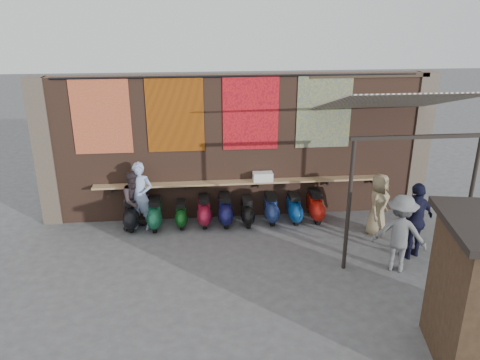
{
  "coord_description": "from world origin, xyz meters",
  "views": [
    {
      "loc": [
        -1.22,
        -9.72,
        5.64
      ],
      "look_at": [
        -0.12,
        1.2,
        1.58
      ],
      "focal_mm": 35.0,
      "sensor_mm": 36.0,
      "label": 1
    }
  ],
  "objects_px": {
    "diner_left": "(140,196)",
    "shopper_tan": "(378,204)",
    "shopper_grey": "(400,233)",
    "scooter_stool_2": "(181,214)",
    "scooter_stool_4": "(225,210)",
    "shopper_navy": "(415,221)",
    "scooter_stool_8": "(315,206)",
    "scooter_stool_3": "(204,211)",
    "diner_right": "(135,200)",
    "shelf_box": "(263,177)",
    "scooter_stool_1": "(155,214)",
    "scooter_stool_0": "(132,213)",
    "scooter_stool_7": "(294,208)",
    "scooter_stool_5": "(247,211)",
    "scooter_stool_6": "(271,209)"
  },
  "relations": [
    {
      "from": "scooter_stool_0",
      "to": "shopper_grey",
      "type": "bearing_deg",
      "value": -24.18
    },
    {
      "from": "scooter_stool_0",
      "to": "scooter_stool_7",
      "type": "distance_m",
      "value": 4.45
    },
    {
      "from": "scooter_stool_2",
      "to": "scooter_stool_8",
      "type": "bearing_deg",
      "value": 0.27
    },
    {
      "from": "scooter_stool_7",
      "to": "scooter_stool_8",
      "type": "relative_size",
      "value": 0.94
    },
    {
      "from": "scooter_stool_5",
      "to": "diner_right",
      "type": "height_order",
      "value": "diner_right"
    },
    {
      "from": "scooter_stool_7",
      "to": "scooter_stool_5",
      "type": "bearing_deg",
      "value": -178.27
    },
    {
      "from": "scooter_stool_1",
      "to": "scooter_stool_2",
      "type": "bearing_deg",
      "value": 3.79
    },
    {
      "from": "scooter_stool_7",
      "to": "diner_left",
      "type": "relative_size",
      "value": 0.44
    },
    {
      "from": "scooter_stool_4",
      "to": "shopper_grey",
      "type": "distance_m",
      "value": 4.67
    },
    {
      "from": "scooter_stool_3",
      "to": "scooter_stool_8",
      "type": "bearing_deg",
      "value": -0.19
    },
    {
      "from": "shelf_box",
      "to": "shopper_grey",
      "type": "xyz_separation_m",
      "value": [
        2.65,
        -3.07,
        -0.34
      ]
    },
    {
      "from": "shelf_box",
      "to": "scooter_stool_4",
      "type": "xyz_separation_m",
      "value": [
        -1.07,
        -0.29,
        -0.83
      ]
    },
    {
      "from": "scooter_stool_4",
      "to": "shelf_box",
      "type": "bearing_deg",
      "value": 14.95
    },
    {
      "from": "diner_left",
      "to": "shopper_tan",
      "type": "height_order",
      "value": "diner_left"
    },
    {
      "from": "shopper_navy",
      "to": "shelf_box",
      "type": "bearing_deg",
      "value": -63.62
    },
    {
      "from": "scooter_stool_2",
      "to": "diner_right",
      "type": "bearing_deg",
      "value": -179.44
    },
    {
      "from": "scooter_stool_4",
      "to": "shopper_navy",
      "type": "xyz_separation_m",
      "value": [
        4.33,
        -2.24,
        0.52
      ]
    },
    {
      "from": "scooter_stool_5",
      "to": "shopper_tan",
      "type": "relative_size",
      "value": 0.47
    },
    {
      "from": "scooter_stool_4",
      "to": "scooter_stool_7",
      "type": "relative_size",
      "value": 1.06
    },
    {
      "from": "scooter_stool_0",
      "to": "shopper_grey",
      "type": "relative_size",
      "value": 0.48
    },
    {
      "from": "scooter_stool_5",
      "to": "scooter_stool_6",
      "type": "height_order",
      "value": "scooter_stool_6"
    },
    {
      "from": "diner_left",
      "to": "shopper_navy",
      "type": "xyz_separation_m",
      "value": [
        6.59,
        -2.23,
        0.01
      ]
    },
    {
      "from": "scooter_stool_3",
      "to": "diner_left",
      "type": "bearing_deg",
      "value": -178.65
    },
    {
      "from": "scooter_stool_2",
      "to": "diner_left",
      "type": "bearing_deg",
      "value": -179.36
    },
    {
      "from": "diner_right",
      "to": "scooter_stool_7",
      "type": "bearing_deg",
      "value": -34.68
    },
    {
      "from": "scooter_stool_2",
      "to": "shelf_box",
      "type": "bearing_deg",
      "value": 7.21
    },
    {
      "from": "shelf_box",
      "to": "scooter_stool_8",
      "type": "distance_m",
      "value": 1.7
    },
    {
      "from": "diner_right",
      "to": "shopper_grey",
      "type": "xyz_separation_m",
      "value": [
        6.13,
        -2.77,
        0.1
      ]
    },
    {
      "from": "scooter_stool_2",
      "to": "diner_right",
      "type": "distance_m",
      "value": 1.3
    },
    {
      "from": "shelf_box",
      "to": "scooter_stool_8",
      "type": "height_order",
      "value": "shelf_box"
    },
    {
      "from": "diner_left",
      "to": "shopper_grey",
      "type": "distance_m",
      "value": 6.59
    },
    {
      "from": "scooter_stool_1",
      "to": "shopper_navy",
      "type": "xyz_separation_m",
      "value": [
        6.24,
        -2.19,
        0.54
      ]
    },
    {
      "from": "shopper_tan",
      "to": "scooter_stool_0",
      "type": "bearing_deg",
      "value": 122.48
    },
    {
      "from": "scooter_stool_2",
      "to": "diner_left",
      "type": "height_order",
      "value": "diner_left"
    },
    {
      "from": "scooter_stool_1",
      "to": "scooter_stool_3",
      "type": "bearing_deg",
      "value": 3.2
    },
    {
      "from": "scooter_stool_0",
      "to": "scooter_stool_2",
      "type": "xyz_separation_m",
      "value": [
        1.32,
        -0.03,
        -0.07
      ]
    },
    {
      "from": "diner_left",
      "to": "scooter_stool_5",
      "type": "bearing_deg",
      "value": 12.94
    },
    {
      "from": "scooter_stool_2",
      "to": "shopper_grey",
      "type": "height_order",
      "value": "shopper_grey"
    },
    {
      "from": "scooter_stool_0",
      "to": "diner_left",
      "type": "bearing_deg",
      "value": -8.33
    },
    {
      "from": "scooter_stool_7",
      "to": "shopper_navy",
      "type": "bearing_deg",
      "value": -42.71
    },
    {
      "from": "scooter_stool_0",
      "to": "scooter_stool_3",
      "type": "bearing_deg",
      "value": 0.01
    },
    {
      "from": "shelf_box",
      "to": "shopper_tan",
      "type": "xyz_separation_m",
      "value": [
        2.85,
        -1.27,
        -0.41
      ]
    },
    {
      "from": "scooter_stool_0",
      "to": "scooter_stool_6",
      "type": "xyz_separation_m",
      "value": [
        3.8,
        -0.0,
        -0.02
      ]
    },
    {
      "from": "shopper_grey",
      "to": "shopper_tan",
      "type": "relative_size",
      "value": 1.09
    },
    {
      "from": "scooter_stool_3",
      "to": "scooter_stool_6",
      "type": "relative_size",
      "value": 1.01
    },
    {
      "from": "shopper_grey",
      "to": "shopper_navy",
      "type": "bearing_deg",
      "value": -112.68
    },
    {
      "from": "scooter_stool_6",
      "to": "scooter_stool_8",
      "type": "xyz_separation_m",
      "value": [
        1.25,
        -0.01,
        0.02
      ]
    },
    {
      "from": "scooter_stool_8",
      "to": "shopper_navy",
      "type": "height_order",
      "value": "shopper_navy"
    },
    {
      "from": "scooter_stool_2",
      "to": "scooter_stool_3",
      "type": "distance_m",
      "value": 0.63
    },
    {
      "from": "scooter_stool_1",
      "to": "scooter_stool_8",
      "type": "height_order",
      "value": "scooter_stool_8"
    }
  ]
}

